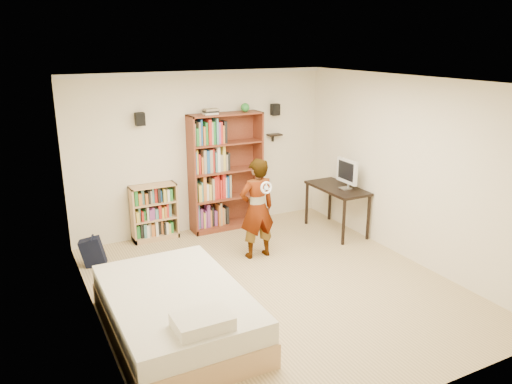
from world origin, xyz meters
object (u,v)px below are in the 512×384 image
person (257,209)px  tall_bookshelf (226,172)px  computer_desk (336,209)px  daybed (176,307)px  low_bookshelf (154,212)px

person → tall_bookshelf: bearing=-94.0°
computer_desk → daybed: computer_desk is taller
tall_bookshelf → low_bookshelf: tall_bookshelf is taller
tall_bookshelf → low_bookshelf: bearing=178.0°
computer_desk → daybed: 3.86m
tall_bookshelf → person: (-0.10, -1.34, -0.24)m
low_bookshelf → person: size_ratio=0.61×
computer_desk → person: (-1.69, -0.30, 0.37)m
computer_desk → low_bookshelf: bearing=159.3°
person → computer_desk: bearing=-169.6°
computer_desk → daybed: size_ratio=0.53×
tall_bookshelf → person: 1.36m
tall_bookshelf → computer_desk: tall_bookshelf is taller
computer_desk → daybed: (-3.45, -1.74, -0.07)m
daybed → computer_desk: bearing=26.7°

